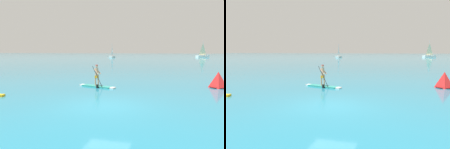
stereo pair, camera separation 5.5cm
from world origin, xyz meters
TOP-DOWN VIEW (x-y plane):
  - ground at (0.00, 0.00)m, footprint 440.00×440.00m
  - paddleboarder_mid_center at (-2.32, 5.47)m, footprint 3.25×1.36m
  - race_marker_buoy at (6.91, 7.60)m, footprint 1.24×1.24m
  - sailboat_left_horizon at (-20.75, 78.34)m, footprint 1.48×5.22m
  - sailboat_right_horizon at (16.74, 94.60)m, footprint 6.12×5.24m

SIDE VIEW (x-z plane):
  - ground at x=0.00m, z-range 0.00..0.00m
  - paddleboarder_mid_center at x=-2.32m, z-range -0.53..1.29m
  - race_marker_buoy at x=6.91m, z-range -0.07..1.18m
  - sailboat_left_horizon at x=-20.75m, z-range -2.19..3.57m
  - sailboat_right_horizon at x=16.74m, z-range -2.90..4.53m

